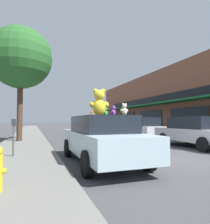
{
  "coord_description": "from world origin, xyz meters",
  "views": [
    {
      "loc": [
        -4.95,
        -5.88,
        1.36
      ],
      "look_at": [
        -1.95,
        2.42,
        1.74
      ],
      "focal_mm": 32.0,
      "sensor_mm": 36.0,
      "label": 1
    }
  ],
  "objects": [
    {
      "name": "parked_car_far_center",
      "position": [
        2.81,
        2.17,
        0.81
      ],
      "size": [
        1.9,
        4.47,
        1.55
      ],
      "color": "#B7B7BC",
      "rests_on": "ground_plane"
    },
    {
      "name": "teddy_bear_black",
      "position": [
        -2.74,
        0.93,
        1.62
      ],
      "size": [
        0.17,
        0.11,
        0.23
      ],
      "rotation": [
        0.0,
        0.0,
        3.21
      ],
      "color": "black",
      "rests_on": "plush_art_car"
    },
    {
      "name": "teddy_bear_orange",
      "position": [
        -2.85,
        1.41,
        1.62
      ],
      "size": [
        0.13,
        0.18,
        0.24
      ],
      "rotation": [
        0.0,
        0.0,
        2.01
      ],
      "color": "orange",
      "rests_on": "plush_art_car"
    },
    {
      "name": "teddy_bear_brown",
      "position": [
        -2.56,
        0.92,
        1.65
      ],
      "size": [
        0.2,
        0.19,
        0.29
      ],
      "rotation": [
        0.0,
        0.0,
        3.81
      ],
      "color": "olive",
      "rests_on": "plush_art_car"
    },
    {
      "name": "ground_plane",
      "position": [
        0.0,
        0.0,
        0.0
      ],
      "size": [
        260.0,
        260.0,
        0.0
      ],
      "primitive_type": "plane",
      "color": "#424244"
    },
    {
      "name": "teddy_bear_green",
      "position": [
        -2.55,
        0.69,
        1.67
      ],
      "size": [
        0.22,
        0.22,
        0.33
      ],
      "rotation": [
        0.0,
        0.0,
        3.96
      ],
      "color": "green",
      "rests_on": "plush_art_car"
    },
    {
      "name": "teddy_bear_giant",
      "position": [
        -2.91,
        0.33,
        1.94
      ],
      "size": [
        0.68,
        0.44,
        0.9
      ],
      "rotation": [
        0.0,
        0.0,
        2.94
      ],
      "color": "yellow",
      "rests_on": "plush_art_car"
    },
    {
      "name": "teddy_bear_purple",
      "position": [
        -2.57,
        -0.09,
        1.66
      ],
      "size": [
        0.22,
        0.22,
        0.32
      ],
      "rotation": [
        0.0,
        0.0,
        3.93
      ],
      "color": "purple",
      "rests_on": "plush_art_car"
    },
    {
      "name": "sidewalk_near",
      "position": [
        -5.34,
        0.0,
        0.07
      ],
      "size": [
        2.48,
        90.0,
        0.14
      ],
      "color": "slate",
      "rests_on": "ground_plane"
    },
    {
      "name": "parked_car_far_right",
      "position": [
        2.81,
        7.68,
        0.86
      ],
      "size": [
        1.84,
        4.79,
        1.59
      ],
      "color": "silver",
      "rests_on": "ground_plane"
    },
    {
      "name": "teddy_bear_cream",
      "position": [
        -2.47,
        -0.67,
        1.68
      ],
      "size": [
        0.26,
        0.16,
        0.35
      ],
      "rotation": [
        0.0,
        0.0,
        3.22
      ],
      "color": "beige",
      "rests_on": "plush_art_car"
    },
    {
      "name": "street_tree",
      "position": [
        -5.7,
        7.13,
        5.16
      ],
      "size": [
        3.75,
        3.75,
        6.91
      ],
      "color": "#473323",
      "rests_on": "sidewalk_near"
    },
    {
      "name": "plush_art_car",
      "position": [
        -2.86,
        0.25,
        0.8
      ],
      "size": [
        1.91,
        4.72,
        1.51
      ],
      "rotation": [
        0.0,
        0.0,
        -0.01
      ],
      "color": "#ADC6D1",
      "rests_on": "ground_plane"
    },
    {
      "name": "parking_meter",
      "position": [
        -5.57,
        1.6,
        0.95
      ],
      "size": [
        0.14,
        0.1,
        1.27
      ],
      "color": "#4C4C51",
      "rests_on": "sidewalk_near"
    }
  ]
}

